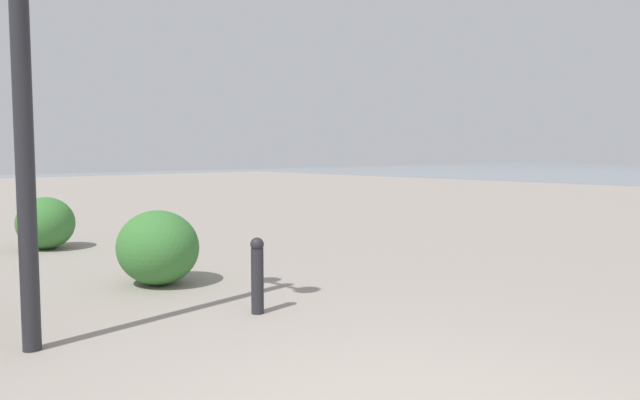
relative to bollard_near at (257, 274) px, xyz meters
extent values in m
cylinder|color=#232328|center=(0.34, 1.93, 1.77)|extent=(0.14, 0.14, 4.30)
cylinder|color=#232328|center=(0.00, 0.00, -0.07)|extent=(0.12, 0.12, 0.63)
sphere|color=#232328|center=(0.00, 0.00, 0.28)|extent=(0.13, 0.13, 0.13)
cylinder|color=#232328|center=(6.23, 0.06, -0.04)|extent=(0.12, 0.12, 0.68)
sphere|color=#232328|center=(6.23, 0.06, 0.34)|extent=(0.13, 0.13, 0.13)
ellipsoid|color=#387533|center=(1.80, 0.08, 0.05)|extent=(1.02, 0.92, 0.86)
ellipsoid|color=#387533|center=(5.36, 0.15, 0.03)|extent=(0.97, 0.87, 0.82)
camera|label=1|loc=(-4.53, 3.40, 1.16)|focal=33.76mm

